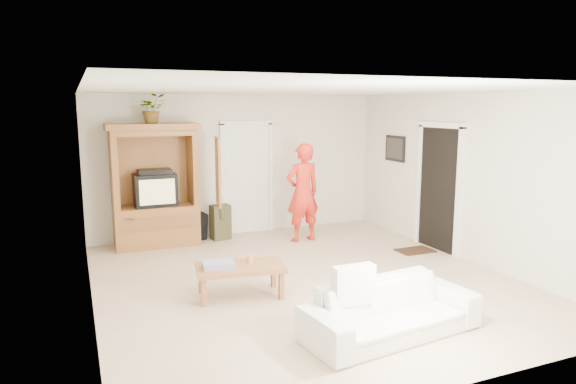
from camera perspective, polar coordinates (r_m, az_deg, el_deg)
name	(u,v)px	position (r m, az deg, el deg)	size (l,w,h in m)	color
floor	(305,280)	(7.22, 1.88, -9.77)	(6.00, 6.00, 0.00)	tan
ceiling	(306,89)	(6.82, 2.00, 11.32)	(6.00, 6.00, 0.00)	white
wall_back	(239,165)	(9.68, -5.52, 3.05)	(5.50, 5.50, 0.00)	silver
wall_front	(460,241)	(4.41, 18.53, -5.22)	(5.50, 5.50, 0.00)	silver
wall_left	(86,203)	(6.28, -21.49, -1.10)	(6.00, 6.00, 0.00)	silver
wall_right	(466,177)	(8.42, 19.21, 1.59)	(6.00, 6.00, 0.00)	silver
armoire	(157,193)	(9.06, -14.39, -0.15)	(1.82, 1.14, 2.10)	#995C2F
door_back	(247,179)	(9.73, -4.59, 1.43)	(0.85, 0.05, 2.04)	white
doorway_right	(439,189)	(8.89, 16.42, 0.30)	(0.05, 0.90, 2.04)	black
framed_picture	(395,148)	(9.86, 11.83, 4.76)	(0.03, 0.60, 0.48)	black
doormat	(415,251)	(8.85, 13.96, -6.34)	(0.60, 0.40, 0.02)	#382316
plant	(152,109)	(8.91, -14.89, 8.94)	(0.44, 0.38, 0.49)	#4C7238
man	(303,193)	(9.07, 1.65, -0.06)	(0.64, 0.42, 1.75)	red
sofa	(391,310)	(5.62, 11.38, -12.70)	(1.91, 0.75, 0.56)	white
coffee_table	(240,269)	(6.56, -5.33, -8.54)	(1.17, 0.76, 0.41)	#9E5F36
towel	(219,265)	(6.46, -7.73, -8.01)	(0.38, 0.28, 0.08)	#CD449E
candle	(250,259)	(6.62, -4.23, -7.43)	(0.08, 0.08, 0.10)	tan
backpack_black	(195,228)	(9.34, -10.27, -3.92)	(0.39, 0.23, 0.48)	black
backpack_olive	(220,222)	(9.36, -7.52, -3.34)	(0.33, 0.24, 0.63)	#47442B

